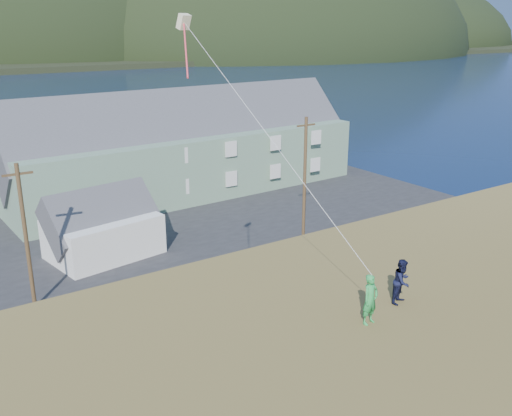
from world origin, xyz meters
The scene contains 10 objects.
ground centered at (0.00, 0.00, 0.00)m, with size 900.00×900.00×0.00m, color #0A1638.
grass_strip centered at (0.00, -2.00, 0.05)m, with size 110.00×8.00×0.10m, color #4C3D19.
waterfront_lot centered at (0.00, 17.00, 0.06)m, with size 72.00×36.00×0.12m, color #28282B.
lodge centered at (15.76, 18.21, 4.65)m, with size 34.79×11.13×12.10m.
shed_white centered at (3.28, 6.89, 2.32)m, with size 8.25×6.13×6.02m.
shed_palegreen_far centered at (-0.04, 23.67, 2.41)m, with size 9.91×6.42×6.26m.
utility_poles centered at (-0.74, 1.50, 4.74)m, with size 32.93×0.24×9.74m.
kite_flyer_green centered at (2.61, -19.44, 7.98)m, with size 0.57×0.37×1.57m, color green.
kite_flyer_navy centered at (4.41, -19.04, 7.94)m, with size 0.72×0.56×1.48m, color black.
kite_rig centered at (1.40, -10.62, 15.55)m, with size 1.21×4.87×11.65m.
Camera 1 is at (-8.67, -30.17, 15.75)m, focal length 40.00 mm.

